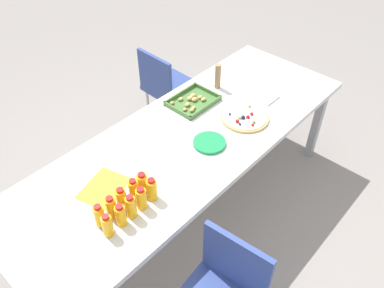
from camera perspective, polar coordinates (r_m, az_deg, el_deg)
The scene contains 19 objects.
ground_plane at distance 3.03m, azimuth -0.65°, elevation -9.75°, with size 12.00×12.00×0.00m, color gray.
party_table at distance 2.52m, azimuth -0.77°, elevation -0.11°, with size 2.53×0.89×0.74m.
chair_far_right at distance 3.41m, azimuth -3.82°, elevation 8.59°, with size 0.41×0.41×0.83m.
juice_bottle_0 at distance 1.99m, azimuth -12.29°, elevation -11.59°, with size 0.05×0.05×0.14m.
juice_bottle_1 at distance 2.01m, azimuth -10.40°, elevation -10.22°, with size 0.06×0.06×0.14m.
juice_bottle_2 at distance 2.03m, azimuth -8.92°, elevation -9.06°, with size 0.05×0.05×0.15m.
juice_bottle_3 at distance 2.06m, azimuth -7.42°, elevation -7.90°, with size 0.06×0.06×0.14m.
juice_bottle_4 at distance 2.10m, azimuth -5.88°, elevation -6.61°, with size 0.06×0.06×0.15m.
juice_bottle_5 at distance 2.03m, azimuth -13.40°, elevation -10.20°, with size 0.05×0.05×0.15m.
juice_bottle_6 at distance 2.06m, azimuth -11.77°, elevation -9.04°, with size 0.06×0.06×0.14m.
juice_bottle_7 at distance 2.08m, azimuth -10.30°, elevation -7.86°, with size 0.06×0.06×0.14m.
juice_bottle_8 at distance 2.10m, azimuth -8.53°, elevation -6.74°, with size 0.05×0.05×0.15m.
juice_bottle_9 at distance 2.14m, azimuth -7.29°, elevation -5.70°, with size 0.06×0.06×0.14m.
fruit_pizza at distance 2.66m, azimuth 7.72°, elevation 3.94°, with size 0.33×0.33×0.05m.
snack_tray at distance 2.78m, azimuth 0.08°, elevation 6.26°, with size 0.33×0.26×0.04m.
plate_stack at distance 2.44m, azimuth 2.57°, elevation 0.17°, with size 0.21×0.21×0.02m.
napkin_stack at distance 2.88m, azimuth 10.67°, elevation 6.79°, with size 0.15×0.15×0.02m, color white.
cardboard_tube at distance 2.90m, azimuth 3.80°, elevation 9.85°, with size 0.04×0.04×0.19m, color #9E7A56.
paper_folder at distance 2.24m, azimuth -12.83°, elevation -6.29°, with size 0.26×0.20×0.01m, color yellow.
Camera 1 is at (-1.36, -1.28, 2.38)m, focal length 36.41 mm.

